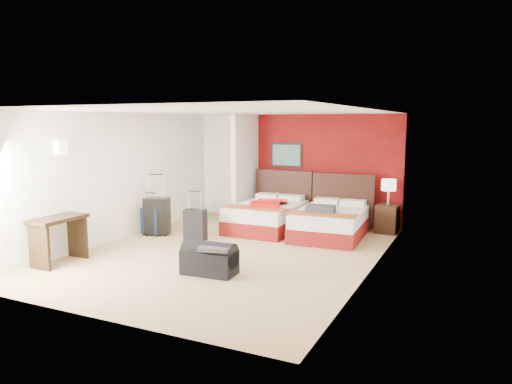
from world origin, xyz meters
The scene contains 17 objects.
ground centered at (0.00, 0.00, 0.00)m, with size 6.50×6.50×0.00m, color tan.
room_walls centered at (-1.40, 1.42, 1.26)m, with size 5.02×6.52×2.50m.
red_accent_panel centered at (0.75, 3.23, 1.25)m, with size 3.50×0.04×2.50m, color maroon.
partition_wall centered at (-1.00, 2.61, 1.25)m, with size 0.12×1.20×2.50m, color silver.
entry_door centered at (-1.75, 3.20, 1.02)m, with size 0.82×0.06×2.05m, color silver.
bed_left centered at (-0.15, 1.94, 0.28)m, with size 1.31×1.87×0.56m, color silver.
bed_right centered at (1.27, 1.88, 0.28)m, with size 1.29×1.85×0.55m, color white.
red_suitcase_open centered at (-0.05, 1.84, 0.61)m, with size 0.60×0.83×0.10m, color #B7120F.
jacket_bundle centered at (1.17, 1.58, 0.62)m, with size 0.55×0.44×0.13m, color #3B3B40.
nightstand centered at (2.26, 2.79, 0.30)m, with size 0.43×0.43×0.60m, color #321C10.
table_lamp centered at (2.26, 2.79, 0.87)m, with size 0.30×0.30×0.54m, color silver.
suitcase_black centered at (-2.01, 0.55, 0.38)m, with size 0.50×0.31×0.75m, color black.
suitcase_charcoal centered at (-1.00, 0.41, 0.30)m, with size 0.41×0.26×0.61m, color black.
suitcase_navy centered at (-2.11, 0.50, 0.27)m, with size 0.39×0.24×0.54m, color #101B31.
duffel_bag centered at (0.29, -1.22, 0.21)m, with size 0.82×0.44×0.41m, color black.
jacket_draped centered at (0.44, -1.27, 0.45)m, with size 0.46×0.39×0.06m, color #3C3C42.
desk centered at (-2.24, -1.78, 0.39)m, with size 0.47×0.93×0.78m, color black.
Camera 1 is at (3.96, -7.32, 2.30)m, focal length 33.53 mm.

